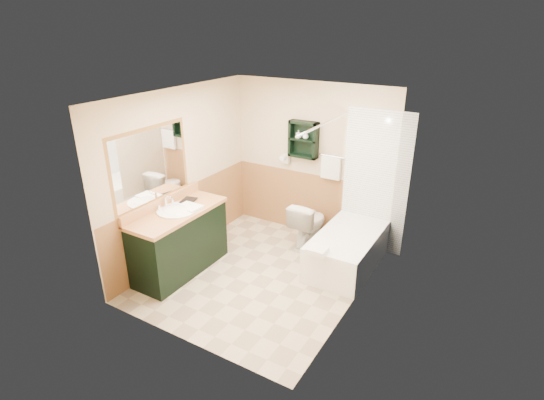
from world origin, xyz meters
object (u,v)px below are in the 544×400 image
Objects in this scene: hair_dryer at (286,158)px; bathtub at (349,249)px; vanity_book at (182,193)px; soap_bottle_a at (298,136)px; wall_shelf at (303,139)px; vanity at (180,241)px; toilet at (309,224)px; soap_bottle_b at (306,136)px.

bathtub is (1.33, -0.58, -0.95)m from hair_dryer.
soap_bottle_a is (0.98, 1.56, 0.57)m from vanity_book.
vanity_book is at bearing -124.19° from wall_shelf.
vanity_book is 1.92m from soap_bottle_a.
bathtub is 12.83× the size of soap_bottle_a.
vanity_book is at bearing 119.40° from vanity.
toilet is at bearing 162.11° from bathtub.
wall_shelf is at bearing 172.31° from soap_bottle_b.
vanity is 0.95× the size of bathtub.
wall_shelf reaches higher than vanity_book.
hair_dryer is (-0.30, 0.02, -0.35)m from wall_shelf.
hair_dryer is at bearing 72.42° from vanity.
wall_shelf is 0.39× the size of vanity.
vanity_book is at bearing -125.19° from soap_bottle_b.
vanity is 2.37m from soap_bottle_b.
wall_shelf is 0.07m from soap_bottle_b.
bathtub is 2.44m from vanity_book.
soap_bottle_a is (-1.11, 0.55, 1.34)m from bathtub.
wall_shelf is at bearing -45.97° from toilet.
wall_shelf is 4.70× the size of soap_bottle_a.
vanity is at bearing -145.88° from bathtub.
bathtub is (1.03, -0.55, -1.30)m from wall_shelf.
wall_shelf is at bearing 3.51° from soap_bottle_a.
soap_bottle_b reaches higher than toilet.
vanity is (-0.89, -1.85, -1.10)m from wall_shelf.
toilet is 6.37× the size of soap_bottle_b.
vanity_book is at bearing -154.19° from bathtub.
hair_dryer is 1.73m from bathtub.
vanity_book is (-1.06, -1.56, -0.53)m from wall_shelf.
vanity is 12.53× the size of soap_bottle_b.
hair_dryer reaches higher than bathtub.
hair_dryer is at bearing 174.91° from soap_bottle_b.
soap_bottle_b is (0.12, 0.00, 0.02)m from soap_bottle_a.
soap_bottle_a is at bearing -7.82° from hair_dryer.
soap_bottle_b reaches higher than vanity.
vanity is at bearing 54.21° from toilet.
hair_dryer is 0.17× the size of vanity.
vanity is 12.13× the size of soap_bottle_a.
vanity_book is 2.09× the size of soap_bottle_a.
toilet is (1.18, 1.54, -0.10)m from vanity.
hair_dryer is at bearing -28.34° from toilet.
vanity is at bearing -113.75° from soap_bottle_a.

